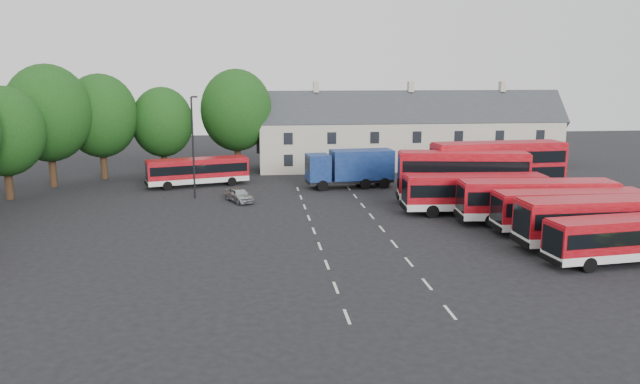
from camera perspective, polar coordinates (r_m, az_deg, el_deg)
The scene contains 15 objects.
ground at distance 43.14m, azimuth -0.31°, elevation -4.24°, with size 140.00×140.00×0.00m, color black.
lane_markings at distance 45.36m, azimuth 2.58°, elevation -3.47°, with size 5.15×33.80×0.01m.
treeline at distance 63.12m, azimuth -21.43°, elevation 6.07°, with size 29.92×32.59×12.01m.
terrace_houses at distance 74.05m, azimuth 8.16°, elevation 5.17°, with size 35.70×7.13×10.06m.
bus_row_a at distance 41.45m, azimuth 26.27°, elevation -3.63°, with size 10.21×3.46×2.83m.
bus_row_b at distance 44.42m, azimuth 24.73°, elevation -2.19°, with size 11.76×3.07×3.30m.
bus_row_c at distance 47.46m, azimuth 21.86°, elevation -1.35°, with size 10.78×2.52×3.05m.
bus_row_d at distance 49.49m, azimuth 19.21°, elevation -0.51°, with size 11.78×3.55×3.28m.
bus_row_e at distance 51.37m, azimuth 13.93°, elevation 0.14°, with size 11.42×3.21×3.19m.
bus_dd_south at distance 55.14m, azimuth 12.91°, elevation 1.61°, with size 11.27×4.11×4.52m.
bus_dd_north at distance 58.91m, azimuth 15.94°, elevation 2.33°, with size 12.36×3.78×4.99m.
bus_north at distance 62.94m, azimuth -11.12°, elevation 2.02°, with size 10.12×4.88×2.79m.
box_truck at distance 61.11m, azimuth 2.84°, elevation 2.33°, with size 8.67×3.52×3.69m.
silver_car at distance 55.10m, azimuth -7.41°, elevation -0.26°, with size 1.47×3.66×1.25m, color #B2B4BA.
lamppost at distance 56.66m, azimuth -11.52°, elevation 4.29°, with size 0.64×0.34×9.16m.
Camera 1 is at (-4.24, -41.37, 11.46)m, focal length 35.00 mm.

